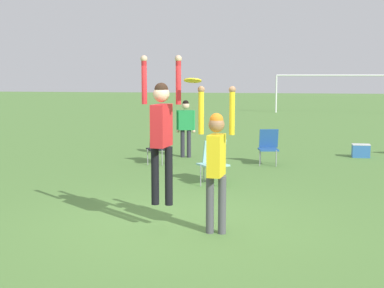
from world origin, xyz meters
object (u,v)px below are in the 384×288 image
at_px(person_jumping, 162,126).
at_px(person_spectator_near, 186,124).
at_px(camping_chair_1, 214,159).
at_px(camping_chair_3, 157,145).
at_px(camping_chair_2, 269,145).
at_px(frisbee, 193,81).
at_px(person_defending, 216,156).
at_px(cooler_box, 361,151).

distance_m(person_jumping, person_spectator_near, 7.19).
bearing_deg(camping_chair_1, camping_chair_3, -90.25).
distance_m(camping_chair_2, person_spectator_near, 2.55).
relative_size(frisbee, person_spectator_near, 0.16).
distance_m(person_defending, frisbee, 1.16).
height_order(person_defending, camping_chair_2, person_defending).
distance_m(camping_chair_1, person_spectator_near, 3.79).
distance_m(person_jumping, frisbee, 0.88).
relative_size(person_defending, cooler_box, 4.43).
bearing_deg(person_defending, person_jumping, -90.00).
bearing_deg(camping_chair_2, person_defending, 73.81).
height_order(person_defending, frisbee, frisbee).
distance_m(person_jumping, camping_chair_1, 3.73).
bearing_deg(camping_chair_2, person_spectator_near, -29.85).
xyz_separation_m(frisbee, camping_chair_2, (0.92, 6.52, -1.76)).
bearing_deg(person_jumping, cooler_box, -20.57).
height_order(person_spectator_near, cooler_box, person_spectator_near).
bearing_deg(person_jumping, person_spectator_near, 13.81).
bearing_deg(cooler_box, camping_chair_1, -130.11).
bearing_deg(camping_chair_3, frisbee, 78.86).
relative_size(person_defending, camping_chair_3, 2.52).
xyz_separation_m(person_defending, camping_chair_2, (0.59, 6.38, -0.65)).
distance_m(person_defending, person_spectator_near, 7.42).
height_order(frisbee, camping_chair_3, frisbee).
distance_m(person_spectator_near, cooler_box, 5.09).
distance_m(camping_chair_3, cooler_box, 5.88).
xyz_separation_m(camping_chair_1, cooler_box, (3.69, 4.39, -0.35)).
distance_m(camping_chair_3, person_spectator_near, 1.38).
height_order(frisbee, cooler_box, frisbee).
bearing_deg(person_jumping, person_defending, -90.00).
distance_m(camping_chair_1, camping_chair_3, 2.99).
bearing_deg(person_defending, frisbee, -61.47).
bearing_deg(camping_chair_1, person_defending, 60.19).
relative_size(camping_chair_1, camping_chair_2, 1.02).
xyz_separation_m(camping_chair_1, camping_chair_3, (-1.82, 2.37, -0.04)).
relative_size(person_jumping, camping_chair_2, 2.45).
relative_size(person_jumping, camping_chair_1, 2.41).
distance_m(person_defending, camping_chair_2, 6.44).
relative_size(frisbee, camping_chair_1, 0.27).
xyz_separation_m(person_defending, frisbee, (-0.33, -0.14, 1.11)).
height_order(camping_chair_2, camping_chair_3, camping_chair_2).
distance_m(frisbee, camping_chair_2, 6.81).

